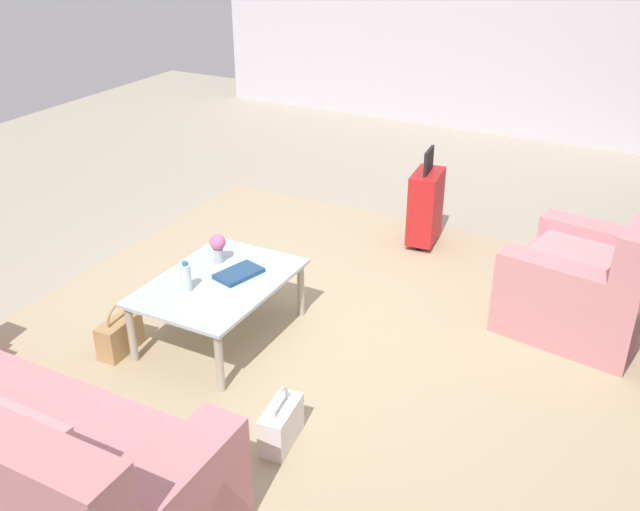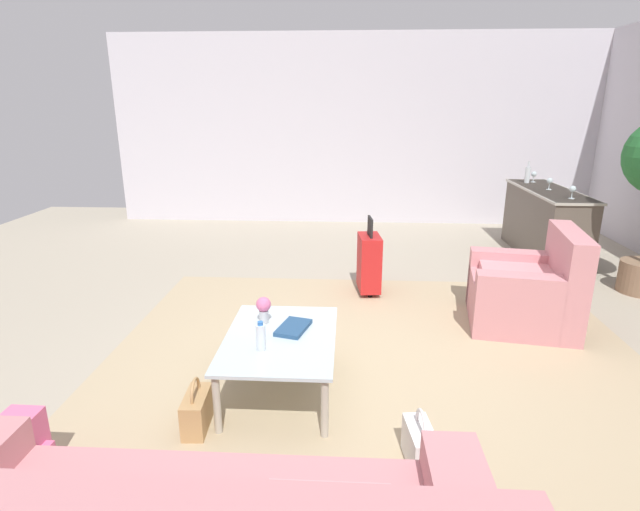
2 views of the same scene
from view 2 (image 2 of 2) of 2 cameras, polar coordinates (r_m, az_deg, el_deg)
name	(u,v)px [view 2 (image 2 of 2)]	position (r m, az deg, el deg)	size (l,w,h in m)	color
ground_plane	(350,365)	(4.09, 3.48, -12.40)	(12.00, 12.00, 0.00)	#A89E89
wall_left	(351,131)	(8.63, 3.62, 14.01)	(0.12, 8.00, 3.10)	silver
area_rug	(380,410)	(3.58, 6.84, -17.09)	(5.20, 4.40, 0.01)	tan
armchair	(530,293)	(5.06, 22.88, -4.00)	(1.08, 1.05, 0.92)	#C67F84
coffee_table	(280,343)	(3.58, -4.55, -9.92)	(1.09, 0.77, 0.43)	silver
water_bottle	(261,337)	(3.35, -6.78, -9.22)	(0.06, 0.06, 0.20)	silver
coffee_table_book	(293,328)	(3.65, -3.07, -8.23)	(0.31, 0.19, 0.03)	navy
flower_vase	(264,308)	(3.73, -6.46, -5.94)	(0.11, 0.11, 0.21)	#B2B7BC
bar_console	(545,222)	(7.33, 24.34, 3.46)	(1.88, 0.58, 0.92)	brown
wine_glass_leftmost	(534,175)	(7.83, 23.25, 8.50)	(0.08, 0.08, 0.15)	silver
wine_glass_left_of_centre	(550,181)	(7.23, 24.78, 7.70)	(0.08, 0.08, 0.15)	silver
wine_glass_right_of_centre	(573,190)	(6.65, 26.91, 6.74)	(0.08, 0.08, 0.15)	silver
wine_bottle_clear	(528,175)	(7.72, 22.63, 8.54)	(0.07, 0.07, 0.30)	silver
suitcase_red	(369,262)	(5.42, 5.63, -0.73)	(0.42, 0.26, 0.85)	red
handbag_white	(420,445)	(3.11, 11.33, -20.51)	(0.33, 0.18, 0.36)	white
handbag_tan	(197,411)	(3.42, -13.90, -16.82)	(0.33, 0.16, 0.36)	tan
backpack_pink	(19,454)	(3.32, -31.14, -18.88)	(0.30, 0.25, 0.40)	pink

